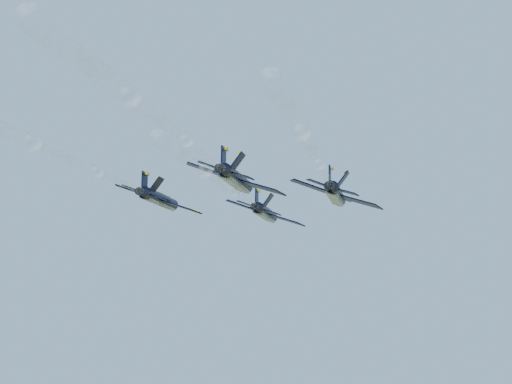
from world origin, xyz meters
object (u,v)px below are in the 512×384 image
(jet_slot, at_px, (237,180))
(jet_left, at_px, (160,200))
(jet_right, at_px, (336,195))
(jet_lead, at_px, (266,213))

(jet_slot, bearing_deg, jet_left, 138.79)
(jet_left, distance_m, jet_right, 22.08)
(jet_lead, distance_m, jet_right, 16.25)
(jet_lead, bearing_deg, jet_right, -48.94)
(jet_lead, xyz_separation_m, jet_slot, (3.54, -22.90, 0.00))
(jet_left, bearing_deg, jet_slot, -41.21)
(jet_left, bearing_deg, jet_lead, 48.22)
(jet_lead, distance_m, jet_left, 17.11)
(jet_left, xyz_separation_m, jet_slot, (13.15, -8.74, 0.00))
(jet_lead, xyz_separation_m, jet_right, (12.20, -10.73, 0.00))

